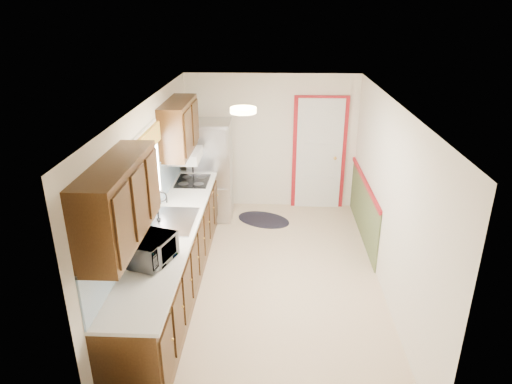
{
  "coord_description": "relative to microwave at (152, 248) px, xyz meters",
  "views": [
    {
      "loc": [
        0.06,
        -5.3,
        3.47
      ],
      "look_at": [
        -0.18,
        0.31,
        1.15
      ],
      "focal_mm": 32.0,
      "sensor_mm": 36.0,
      "label": 1
    }
  ],
  "objects": [
    {
      "name": "refrigerator",
      "position": [
        0.18,
        3.13,
        -0.26
      ],
      "size": [
        0.72,
        0.72,
        1.7
      ],
      "rotation": [
        0.0,
        0.0,
        0.02
      ],
      "color": "#B7B7BC",
      "rests_on": "ground"
    },
    {
      "name": "ceiling_fixture",
      "position": [
        0.9,
        0.96,
        1.25
      ],
      "size": [
        0.3,
        0.3,
        0.06
      ],
      "primitive_type": "cylinder",
      "color": "#FFD88C",
      "rests_on": "room_shell"
    },
    {
      "name": "kitchen_run",
      "position": [
        -0.04,
        0.87,
        -0.3
      ],
      "size": [
        0.63,
        4.0,
        2.2
      ],
      "color": "#341E0C",
      "rests_on": "ground"
    },
    {
      "name": "rug",
      "position": [
        1.09,
        2.99,
        -1.1
      ],
      "size": [
        1.1,
        0.93,
        0.01
      ],
      "primitive_type": "ellipsoid",
      "rotation": [
        0.0,
        0.0,
        -0.43
      ],
      "color": "black",
      "rests_on": "ground"
    },
    {
      "name": "microwave",
      "position": [
        0.0,
        0.0,
        0.0
      ],
      "size": [
        0.42,
        0.57,
        0.34
      ],
      "primitive_type": "imported",
      "rotation": [
        0.0,
        0.0,
        1.26
      ],
      "color": "white",
      "rests_on": "kitchen_run"
    },
    {
      "name": "room_shell",
      "position": [
        1.2,
        1.16,
        0.09
      ],
      "size": [
        3.2,
        5.2,
        2.52
      ],
      "color": "beige",
      "rests_on": "ground"
    },
    {
      "name": "back_wall_trim",
      "position": [
        2.19,
        3.38,
        -0.22
      ],
      "size": [
        1.12,
        2.3,
        2.08
      ],
      "color": "maroon",
      "rests_on": "ground"
    },
    {
      "name": "cooktop",
      "position": [
        0.01,
        2.36,
        -0.16
      ],
      "size": [
        0.48,
        0.58,
        0.02
      ],
      "primitive_type": "cube",
      "color": "black",
      "rests_on": "kitchen_run"
    }
  ]
}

